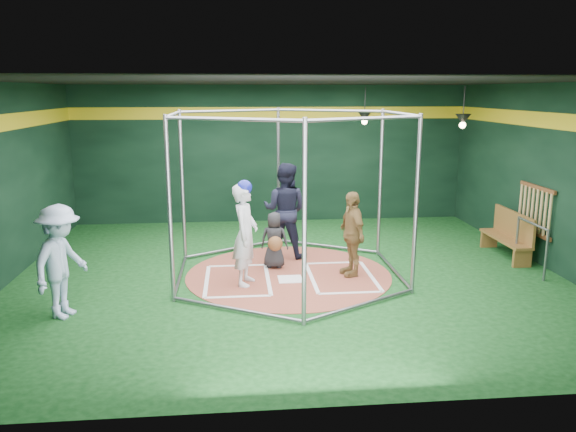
{
  "coord_description": "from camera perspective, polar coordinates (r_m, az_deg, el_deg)",
  "views": [
    {
      "loc": [
        -0.97,
        -9.91,
        3.34
      ],
      "look_at": [
        0.0,
        0.1,
        1.1
      ],
      "focal_mm": 35.0,
      "sensor_mm": 36.0,
      "label": 1
    }
  ],
  "objects": [
    {
      "name": "bystander_blue",
      "position": [
        9.03,
        -22.1,
        -4.32
      ],
      "size": [
        0.97,
        1.26,
        1.73
      ],
      "primitive_type": "imported",
      "rotation": [
        0.0,
        0.0,
        1.23
      ],
      "color": "#B0C7E8",
      "rests_on": "ground"
    },
    {
      "name": "visitor_leopard",
      "position": [
        10.33,
        6.49,
        -1.79
      ],
      "size": [
        0.55,
        0.97,
        1.57
      ],
      "primitive_type": "imported",
      "rotation": [
        0.0,
        0.0,
        -1.37
      ],
      "color": "#A68247",
      "rests_on": "clay_disc"
    },
    {
      "name": "batter_box_left",
      "position": [
        10.21,
        -5.16,
        -6.48
      ],
      "size": [
        1.17,
        1.77,
        0.01
      ],
      "color": "white",
      "rests_on": "clay_disc"
    },
    {
      "name": "catcher_figure",
      "position": [
        10.73,
        -1.4,
        -2.48
      ],
      "size": [
        0.59,
        0.62,
        1.09
      ],
      "color": "black",
      "rests_on": "clay_disc"
    },
    {
      "name": "dugout_bench",
      "position": [
        12.36,
        21.55,
        -1.69
      ],
      "size": [
        0.38,
        1.62,
        0.95
      ],
      "color": "brown",
      "rests_on": "ground"
    },
    {
      "name": "home_plate",
      "position": [
        10.21,
        0.22,
        -6.43
      ],
      "size": [
        0.43,
        0.43,
        0.01
      ],
      "primitive_type": "cube",
      "color": "white",
      "rests_on": "clay_disc"
    },
    {
      "name": "batting_cage",
      "position": [
        10.12,
        0.05,
        2.09
      ],
      "size": [
        4.05,
        4.67,
        3.0
      ],
      "color": "gray",
      "rests_on": "ground"
    },
    {
      "name": "room_shell",
      "position": [
        10.09,
        0.05,
        3.52
      ],
      "size": [
        10.1,
        9.1,
        3.53
      ],
      "color": "#0C3511",
      "rests_on": "ground"
    },
    {
      "name": "pendant_lamp_far",
      "position": [
        12.91,
        17.34,
        9.35
      ],
      "size": [
        0.34,
        0.34,
        0.9
      ],
      "color": "black",
      "rests_on": "room_shell"
    },
    {
      "name": "steel_railing",
      "position": [
        11.44,
        23.52,
        -2.16
      ],
      "size": [
        0.05,
        1.11,
        0.96
      ],
      "color": "slate",
      "rests_on": "ground"
    },
    {
      "name": "umpire",
      "position": [
        11.41,
        -0.3,
        0.61
      ],
      "size": [
        1.14,
        1.03,
        1.93
      ],
      "primitive_type": "imported",
      "rotation": [
        0.0,
        0.0,
        2.75
      ],
      "color": "black",
      "rests_on": "clay_disc"
    },
    {
      "name": "clay_disc",
      "position": [
        10.5,
        0.05,
        -5.96
      ],
      "size": [
        3.8,
        3.8,
        0.01
      ],
      "primitive_type": "cylinder",
      "color": "#964836",
      "rests_on": "ground"
    },
    {
      "name": "batter_box_right",
      "position": [
        10.39,
        5.44,
        -6.15
      ],
      "size": [
        1.17,
        1.77,
        0.01
      ],
      "color": "white",
      "rests_on": "clay_disc"
    },
    {
      "name": "batter_figure",
      "position": [
        9.76,
        -4.37,
        -1.74
      ],
      "size": [
        0.58,
        0.74,
        1.86
      ],
      "color": "silver",
      "rests_on": "clay_disc"
    },
    {
      "name": "bat_rack",
      "position": [
        12.09,
        23.78,
        0.57
      ],
      "size": [
        0.07,
        1.25,
        0.98
      ],
      "color": "brown",
      "rests_on": "room_shell"
    },
    {
      "name": "pendant_lamp_near",
      "position": [
        13.89,
        7.79,
        9.98
      ],
      "size": [
        0.34,
        0.34,
        0.9
      ],
      "color": "black",
      "rests_on": "room_shell"
    }
  ]
}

